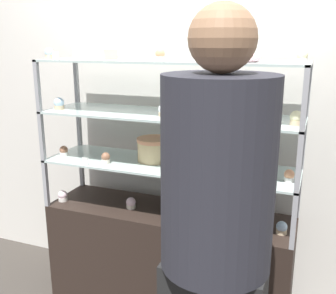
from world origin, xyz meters
TOP-DOWN VIEW (x-y plane):
  - back_wall at (0.00, 0.35)m, footprint 8.00×0.05m
  - display_base at (0.00, 0.00)m, footprint 1.45×0.41m
  - display_riser_lower at (0.00, 0.00)m, footprint 1.45×0.41m
  - display_riser_middle at (0.00, 0.00)m, footprint 1.45×0.41m
  - display_riser_upper at (0.00, 0.00)m, footprint 1.45×0.41m
  - layer_cake_centerpiece at (-0.10, 0.04)m, footprint 0.21×0.21m
  - sheet_cake_frosted at (-0.44, -0.01)m, footprint 0.20×0.16m
  - cupcake_0 at (-0.67, -0.09)m, footprint 0.06×0.06m
  - cupcake_1 at (-0.22, -0.04)m, footprint 0.06×0.06m
  - cupcake_2 at (0.22, -0.08)m, footprint 0.06×0.06m
  - cupcake_3 at (0.65, -0.05)m, footprint 0.06×0.06m
  - price_tag_0 at (0.06, -0.18)m, footprint 0.04×0.00m
  - cupcake_4 at (-0.66, -0.07)m, footprint 0.05×0.05m
  - cupcake_5 at (-0.34, -0.11)m, footprint 0.05×0.05m
  - cupcake_6 at (0.33, -0.07)m, footprint 0.05×0.05m
  - cupcake_7 at (0.67, -0.05)m, footprint 0.05×0.05m
  - price_tag_1 at (-0.43, -0.18)m, footprint 0.04×0.00m
  - cupcake_8 at (-0.66, -0.09)m, footprint 0.06×0.06m
  - cupcake_9 at (0.01, -0.08)m, footprint 0.06×0.06m
  - cupcake_10 at (0.68, -0.06)m, footprint 0.06×0.06m
  - price_tag_2 at (0.30, -0.18)m, footprint 0.04×0.00m
  - cupcake_11 at (-0.69, -0.10)m, footprint 0.05×0.05m
  - cupcake_12 at (0.00, -0.11)m, footprint 0.05×0.05m
  - cupcake_13 at (0.68, -0.09)m, footprint 0.05×0.05m
  - price_tag_3 at (-0.58, -0.18)m, footprint 0.04×0.00m
  - donut_glazed at (0.42, -0.02)m, footprint 0.13×0.13m
  - customer_figure at (0.46, -0.70)m, footprint 0.41×0.41m

SIDE VIEW (x-z plane):
  - display_base at x=0.00m, z-range 0.00..0.66m
  - price_tag_0 at x=0.06m, z-range 0.66..0.70m
  - cupcake_0 at x=-0.67m, z-range 0.65..0.72m
  - cupcake_1 at x=-0.22m, z-range 0.65..0.72m
  - cupcake_2 at x=0.22m, z-range 0.65..0.72m
  - cupcake_3 at x=0.65m, z-range 0.65..0.72m
  - display_riser_lower at x=0.00m, z-range 0.78..1.07m
  - customer_figure at x=0.46m, z-range 0.06..1.81m
  - price_tag_1 at x=-0.43m, z-range 0.95..0.99m
  - cupcake_4 at x=-0.66m, z-range 0.95..1.01m
  - cupcake_5 at x=-0.34m, z-range 0.95..1.01m
  - cupcake_6 at x=0.33m, z-range 0.95..1.01m
  - cupcake_7 at x=0.67m, z-range 0.95..1.01m
  - layer_cake_centerpiece at x=-0.10m, z-range 0.95..1.08m
  - display_riser_middle at x=0.00m, z-range 1.07..1.37m
  - price_tag_2 at x=0.30m, z-range 1.24..1.28m
  - cupcake_8 at x=-0.66m, z-range 1.24..1.31m
  - cupcake_9 at x=0.01m, z-range 1.24..1.31m
  - cupcake_10 at x=0.68m, z-range 1.24..1.31m
  - back_wall at x=0.00m, z-range 0.00..2.60m
  - display_riser_upper at x=0.00m, z-range 1.37..1.66m
  - donut_glazed at x=0.42m, z-range 1.53..1.57m
  - price_tag_3 at x=-0.58m, z-range 1.53..1.57m
  - cupcake_11 at x=-0.69m, z-range 1.53..1.59m
  - cupcake_12 at x=0.00m, z-range 1.53..1.59m
  - cupcake_13 at x=0.68m, z-range 1.53..1.59m
  - sheet_cake_frosted at x=-0.44m, z-range 1.53..1.59m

